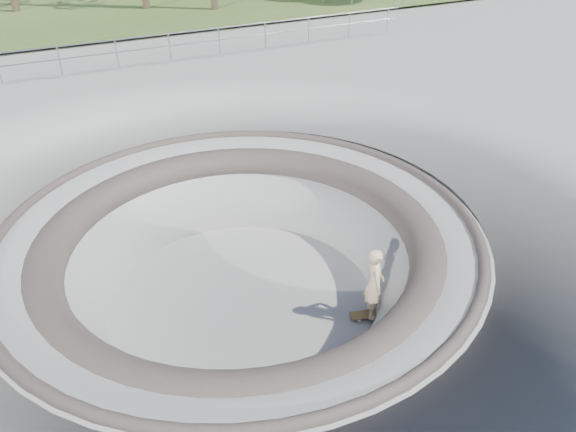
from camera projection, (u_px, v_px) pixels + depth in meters
name	position (u px, v px, depth m)	size (l,w,h in m)	color
ground	(239.00, 230.00, 11.86)	(180.00, 180.00, 0.00)	gray
skate_bowl	(243.00, 296.00, 12.83)	(14.00, 14.00, 4.10)	gray
distant_hills	(77.00, 14.00, 60.53)	(103.20, 45.00, 28.60)	brown
safety_railing	(117.00, 53.00, 20.64)	(25.00, 0.06, 1.03)	gray
skateboard	(371.00, 314.00, 12.33)	(0.95, 0.49, 0.09)	olive
skater	(374.00, 283.00, 11.87)	(0.62, 0.41, 1.70)	beige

